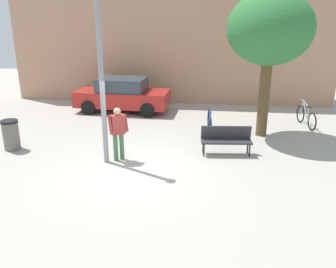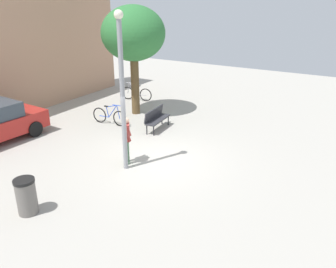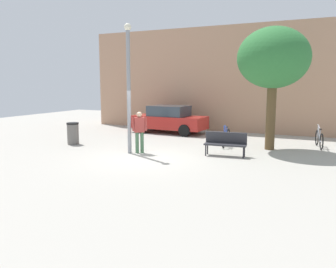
# 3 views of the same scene
# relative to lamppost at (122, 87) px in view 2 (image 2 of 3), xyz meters

# --- Properties ---
(ground_plane) EXTENTS (36.00, 36.00, 0.00)m
(ground_plane) POSITION_rel_lamppost_xyz_m (0.99, -0.41, -2.81)
(ground_plane) COLOR #A8A399
(lamppost) EXTENTS (0.28, 0.28, 5.06)m
(lamppost) POSITION_rel_lamppost_xyz_m (0.00, 0.00, 0.00)
(lamppost) COLOR gray
(lamppost) RESTS_ON ground_plane
(person_by_lamppost) EXTENTS (0.61, 0.53, 1.67)m
(person_by_lamppost) POSITION_rel_lamppost_xyz_m (0.35, 0.19, -1.85)
(person_by_lamppost) COLOR #47704C
(person_by_lamppost) RESTS_ON ground_plane
(park_bench) EXTENTS (1.64, 0.63, 0.92)m
(park_bench) POSITION_rel_lamppost_xyz_m (3.64, 1.12, -2.27)
(park_bench) COLOR #2D2D33
(park_bench) RESTS_ON ground_plane
(plaza_tree) EXTENTS (2.95, 2.95, 5.08)m
(plaza_tree) POSITION_rel_lamppost_xyz_m (5.00, 3.18, 0.97)
(plaza_tree) COLOR brown
(plaza_tree) RESTS_ON ground_plane
(bicycle_silver) EXTENTS (0.37, 1.79, 0.97)m
(bicycle_silver) POSITION_rel_lamppost_xyz_m (6.90, 4.51, -2.43)
(bicycle_silver) COLOR black
(bicycle_silver) RESTS_ON ground_plane
(bicycle_blue) EXTENTS (0.19, 1.81, 0.97)m
(bicycle_blue) POSITION_rel_lamppost_xyz_m (3.08, 3.24, -2.43)
(bicycle_blue) COLOR black
(bicycle_blue) RESTS_ON ground_plane
(trash_bin) EXTENTS (0.55, 0.55, 1.01)m
(trash_bin) POSITION_rel_lamppost_xyz_m (-3.43, 0.65, -2.31)
(trash_bin) COLOR #66605B
(trash_bin) RESTS_ON ground_plane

